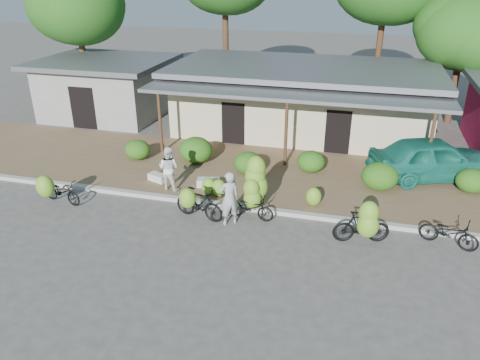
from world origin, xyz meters
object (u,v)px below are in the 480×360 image
at_px(tree_near_right, 460,30).
at_px(bike_center, 254,191).
at_px(bike_right, 364,224).
at_px(tree_back_left, 74,3).
at_px(bike_far_left, 58,190).
at_px(vendor, 229,198).
at_px(bystander, 169,168).
at_px(teal_van, 434,159).
at_px(bike_left, 198,203).
at_px(bike_far_right, 449,233).
at_px(sack_near, 208,182).
at_px(sack_far, 158,177).

xyz_separation_m(tree_near_right, bike_center, (-7.64, -12.85, -3.96)).
distance_m(bike_center, bike_right, 3.82).
xyz_separation_m(tree_back_left, bike_far_left, (6.47, -12.44, -5.29)).
bearing_deg(tree_near_right, bike_right, -105.95).
bearing_deg(tree_near_right, vendor, -121.13).
relative_size(bike_far_left, bystander, 1.03).
xyz_separation_m(bike_far_left, teal_van, (13.05, 5.53, 0.41)).
height_order(bike_left, bike_far_right, bike_left).
xyz_separation_m(bike_left, bystander, (-1.75, 1.75, 0.34)).
relative_size(bike_far_left, bike_center, 0.84).
height_order(bike_center, bystander, bike_center).
xyz_separation_m(bike_far_left, sack_near, (4.75, 2.58, -0.29)).
height_order(tree_back_left, bystander, tree_back_left).
bearing_deg(vendor, bike_left, -34.61).
relative_size(bike_right, sack_near, 2.14).
relative_size(tree_back_left, bike_right, 4.37).
height_order(tree_back_left, bike_far_right, tree_back_left).
bearing_deg(vendor, sack_near, -92.12).
distance_m(vendor, teal_van, 8.59).
relative_size(tree_back_left, bike_far_left, 4.58).
relative_size(bike_far_right, bystander, 1.09).
relative_size(sack_near, sack_far, 1.13).
relative_size(sack_far, vendor, 0.40).
relative_size(bike_right, bystander, 1.08).
bearing_deg(sack_near, sack_far, -178.86).
bearing_deg(bike_far_right, tree_near_right, 11.84).
height_order(tree_near_right, bike_far_left, tree_near_right).
bearing_deg(vendor, bike_center, -161.69).
bearing_deg(teal_van, bike_far_right, 159.27).
bearing_deg(bike_right, bike_far_right, -89.38).
relative_size(tree_back_left, tree_near_right, 1.20).
xyz_separation_m(bike_center, teal_van, (6.17, 4.43, 0.10)).
bearing_deg(sack_far, bike_center, -19.03).
distance_m(tree_back_left, bike_right, 21.68).
relative_size(bike_left, bike_right, 1.05).
bearing_deg(sack_near, bike_right, -23.90).
bearing_deg(bystander, bike_left, 142.45).
bearing_deg(sack_far, bystander, -36.39).
height_order(tree_near_right, sack_near, tree_near_right).
xyz_separation_m(bike_left, vendor, (1.10, 0.01, 0.31)).
xyz_separation_m(bike_far_left, bike_far_right, (13.09, 0.68, -0.10)).
bearing_deg(bystander, tree_back_left, -39.01).
distance_m(tree_back_left, bike_center, 18.22).
distance_m(tree_back_left, bike_far_right, 23.45).
bearing_deg(bike_far_right, sack_far, 97.91).
xyz_separation_m(tree_back_left, bike_right, (17.02, -12.43, -5.11)).
bearing_deg(bike_right, sack_far, 58.08).
xyz_separation_m(tree_near_right, bike_far_left, (-14.53, -13.94, -4.27)).
xyz_separation_m(bike_left, bike_far_right, (7.92, 0.43, -0.17)).
bearing_deg(bike_far_left, teal_van, -55.22).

